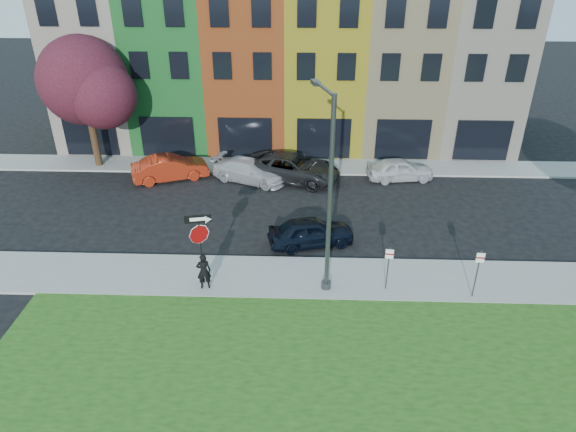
{
  "coord_description": "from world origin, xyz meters",
  "views": [
    {
      "loc": [
        -1.18,
        -14.87,
        12.85
      ],
      "look_at": [
        -1.84,
        4.0,
        2.49
      ],
      "focal_mm": 32.0,
      "sensor_mm": 36.0,
      "label": 1
    }
  ],
  "objects_px": {
    "man": "(204,271)",
    "sedan_near": "(311,232)",
    "street_lamp": "(328,197)",
    "stop_sign": "(199,235)"
  },
  "relations": [
    {
      "from": "sedan_near",
      "to": "man",
      "type": "bearing_deg",
      "value": 116.27
    },
    {
      "from": "stop_sign",
      "to": "man",
      "type": "relative_size",
      "value": 1.99
    },
    {
      "from": "stop_sign",
      "to": "sedan_near",
      "type": "relative_size",
      "value": 0.75
    },
    {
      "from": "sedan_near",
      "to": "street_lamp",
      "type": "xyz_separation_m",
      "value": [
        0.55,
        -3.36,
        3.51
      ]
    },
    {
      "from": "stop_sign",
      "to": "street_lamp",
      "type": "relative_size",
      "value": 0.4
    },
    {
      "from": "man",
      "to": "street_lamp",
      "type": "xyz_separation_m",
      "value": [
        4.91,
        0.36,
        3.26
      ]
    },
    {
      "from": "man",
      "to": "sedan_near",
      "type": "height_order",
      "value": "man"
    },
    {
      "from": "stop_sign",
      "to": "street_lamp",
      "type": "distance_m",
      "value": 5.33
    },
    {
      "from": "man",
      "to": "sedan_near",
      "type": "distance_m",
      "value": 5.74
    },
    {
      "from": "sedan_near",
      "to": "street_lamp",
      "type": "distance_m",
      "value": 4.89
    }
  ]
}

